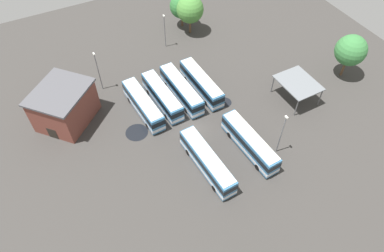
% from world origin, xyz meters
% --- Properties ---
extents(ground_plane, '(95.70, 95.70, 0.00)m').
position_xyz_m(ground_plane, '(0.00, 0.00, 0.00)').
color(ground_plane, '#383533').
extents(bus_row0_slot0, '(12.15, 3.19, 3.47)m').
position_xyz_m(bus_row0_slot0, '(-7.78, -5.85, 1.84)').
color(bus_row0_slot0, teal).
rests_on(bus_row0_slot0, ground_plane).
extents(bus_row0_slot2, '(12.45, 3.18, 3.47)m').
position_xyz_m(bus_row0_slot2, '(-7.87, 1.83, 1.84)').
color(bus_row0_slot2, teal).
rests_on(bus_row0_slot2, ground_plane).
extents(bus_row1_slot0, '(11.97, 2.93, 3.47)m').
position_xyz_m(bus_row1_slot0, '(7.73, -5.62, 1.84)').
color(bus_row1_slot0, teal).
rests_on(bus_row1_slot0, ground_plane).
extents(bus_row1_slot1, '(12.23, 2.98, 3.47)m').
position_xyz_m(bus_row1_slot1, '(7.90, -1.64, 1.84)').
color(bus_row1_slot1, teal).
rests_on(bus_row1_slot1, ground_plane).
extents(bus_row1_slot2, '(11.58, 3.07, 3.47)m').
position_xyz_m(bus_row1_slot2, '(7.96, 2.07, 1.84)').
color(bus_row1_slot2, teal).
rests_on(bus_row1_slot2, ground_plane).
extents(bus_row1_slot3, '(11.74, 3.28, 3.47)m').
position_xyz_m(bus_row1_slot3, '(7.57, 5.84, 1.84)').
color(bus_row1_slot3, teal).
rests_on(bus_row1_slot3, ground_plane).
extents(depot_building, '(12.29, 12.38, 6.63)m').
position_xyz_m(depot_building, '(12.03, 17.96, 3.33)').
color(depot_building, brown).
rests_on(depot_building, ground_plane).
extents(maintenance_shelter, '(7.37, 6.03, 3.87)m').
position_xyz_m(maintenance_shelter, '(-1.82, -19.68, 3.64)').
color(maintenance_shelter, slate).
rests_on(maintenance_shelter, ground_plane).
extents(lamp_post_mid_lot, '(0.56, 0.28, 7.33)m').
position_xyz_m(lamp_post_mid_lot, '(23.00, -5.45, 4.07)').
color(lamp_post_mid_lot, slate).
rests_on(lamp_post_mid_lot, ground_plane).
extents(lamp_post_by_building, '(0.56, 0.28, 8.23)m').
position_xyz_m(lamp_post_by_building, '(-10.13, -9.64, 4.53)').
color(lamp_post_by_building, slate).
rests_on(lamp_post_by_building, ground_plane).
extents(lamp_post_near_entrance, '(0.56, 0.28, 8.17)m').
position_xyz_m(lamp_post_near_entrance, '(16.67, 10.41, 4.50)').
color(lamp_post_near_entrance, slate).
rests_on(lamp_post_near_entrance, ground_plane).
extents(tree_northeast, '(5.71, 5.71, 8.43)m').
position_xyz_m(tree_northeast, '(25.13, -12.32, 5.56)').
color(tree_northeast, brown).
rests_on(tree_northeast, ground_plane).
extents(tree_west_edge, '(5.25, 5.25, 7.51)m').
position_xyz_m(tree_west_edge, '(28.14, -11.89, 4.87)').
color(tree_west_edge, brown).
rests_on(tree_west_edge, ground_plane).
extents(tree_north_edge, '(5.72, 5.72, 8.70)m').
position_xyz_m(tree_north_edge, '(-0.89, -31.77, 5.82)').
color(tree_north_edge, brown).
rests_on(tree_north_edge, ground_plane).
extents(puddle_back_corner, '(2.54, 2.54, 0.01)m').
position_xyz_m(puddle_back_corner, '(3.08, -7.93, 0.00)').
color(puddle_back_corner, black).
rests_on(puddle_back_corner, ground_plane).
extents(puddle_centre_drain, '(3.79, 3.79, 0.01)m').
position_xyz_m(puddle_centre_drain, '(3.81, 8.74, 0.00)').
color(puddle_centre_drain, black).
rests_on(puddle_centre_drain, ground_plane).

